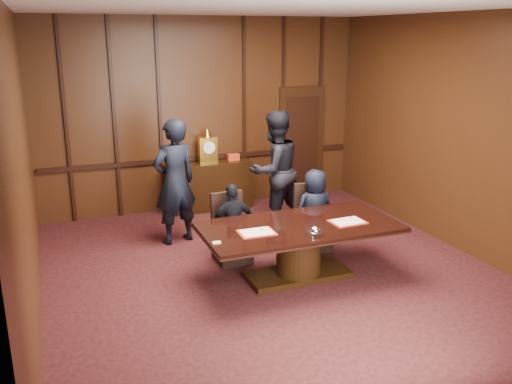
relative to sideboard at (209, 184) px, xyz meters
The scene contains 13 objects.
room 3.36m from the sideboard, 88.80° to the right, with size 7.00×7.04×3.50m.
sideboard is the anchor object (origin of this frame).
conference_table 3.33m from the sideboard, 85.41° to the right, with size 2.62×1.32×0.76m.
folder_left 3.44m from the sideboard, 96.27° to the right, with size 0.47×0.34×0.02m.
folder_right 3.60m from the sideboard, 75.33° to the right, with size 0.47×0.35×0.02m.
inkstand 3.79m from the sideboard, 85.96° to the right, with size 0.20×0.14×0.12m.
notepad 3.69m from the sideboard, 104.97° to the right, with size 0.10×0.07×0.01m, color #FEEA7C.
chair_left 2.48m from the sideboard, 98.95° to the right, with size 0.50×0.50×0.99m.
chair_right 2.62m from the sideboard, 69.35° to the right, with size 0.54×0.54×0.99m.
signatory_left 2.55m from the sideboard, 98.66° to the right, with size 0.69×0.29×1.17m, color black.
signatory_right 2.68m from the sideboard, 70.00° to the right, with size 0.62×0.40×1.26m, color black.
witness_left 1.78m from the sideboard, 123.96° to the right, with size 0.72×0.47×1.97m, color black.
witness_right 1.62m from the sideboard, 60.55° to the right, with size 0.97×0.75×1.99m, color black.
Camera 1 is at (-2.73, -6.13, 3.19)m, focal length 38.00 mm.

